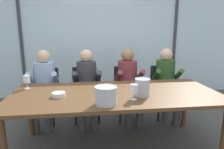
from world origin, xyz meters
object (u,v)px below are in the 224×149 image
at_px(chair_left_of_center, 85,89).
at_px(ice_bucket_secondary, 142,87).
at_px(person_maroon_top, 129,80).
at_px(ice_bucket_primary, 106,95).
at_px(wine_glass_by_left_taster, 26,80).
at_px(person_olive_shirt, 166,79).
at_px(wine_glass_near_bucket, 134,89).
at_px(chair_near_curtain, 45,90).
at_px(tasting_bowl, 59,95).
at_px(chair_center, 127,88).
at_px(person_charcoal_jacket, 87,81).
at_px(dining_table, 116,97).
at_px(person_pale_blue_shirt, 44,83).
at_px(chair_right_of_center, 163,87).

relative_size(chair_left_of_center, ice_bucket_secondary, 4.26).
xyz_separation_m(chair_left_of_center, person_maroon_top, (0.72, -0.16, 0.17)).
height_order(ice_bucket_primary, wine_glass_by_left_taster, ice_bucket_primary).
xyz_separation_m(person_olive_shirt, wine_glass_near_bucket, (-0.84, -1.13, 0.18)).
relative_size(chair_near_curtain, ice_bucket_secondary, 4.26).
bearing_deg(tasting_bowl, chair_center, 46.17).
bearing_deg(person_charcoal_jacket, dining_table, -68.79).
xyz_separation_m(person_charcoal_jacket, person_olive_shirt, (1.35, 0.00, 0.00)).
height_order(person_pale_blue_shirt, tasting_bowl, person_pale_blue_shirt).
distance_m(chair_left_of_center, person_charcoal_jacket, 0.24).
height_order(chair_center, tasting_bowl, chair_center).
bearing_deg(chair_right_of_center, ice_bucket_secondary, -124.93).
height_order(chair_right_of_center, ice_bucket_secondary, ice_bucket_secondary).
bearing_deg(ice_bucket_secondary, person_maroon_top, 87.10).
relative_size(tasting_bowl, wine_glass_by_left_taster, 0.87).
bearing_deg(chair_right_of_center, ice_bucket_primary, -133.24).
height_order(person_charcoal_jacket, person_maroon_top, same).
height_order(chair_near_curtain, person_charcoal_jacket, person_charcoal_jacket).
relative_size(dining_table, person_olive_shirt, 2.11).
bearing_deg(tasting_bowl, dining_table, 6.76).
distance_m(person_pale_blue_shirt, ice_bucket_secondary, 1.67).
bearing_deg(chair_left_of_center, wine_glass_near_bucket, -71.69).
bearing_deg(dining_table, ice_bucket_primary, -111.75).
xyz_separation_m(person_maroon_top, person_olive_shirt, (0.66, -0.00, 0.00)).
bearing_deg(person_pale_blue_shirt, person_olive_shirt, 0.14).
bearing_deg(wine_glass_near_bucket, chair_near_curtain, 133.47).
bearing_deg(person_olive_shirt, tasting_bowl, -146.55).
xyz_separation_m(chair_center, ice_bucket_primary, (-0.50, -1.38, 0.33)).
bearing_deg(person_maroon_top, tasting_bowl, -142.59).
bearing_deg(chair_left_of_center, wine_glass_by_left_taster, -142.26).
bearing_deg(dining_table, wine_glass_near_bucket, -60.63).
relative_size(person_pale_blue_shirt, wine_glass_by_left_taster, 6.92).
height_order(person_charcoal_jacket, ice_bucket_secondary, person_charcoal_jacket).
xyz_separation_m(chair_left_of_center, chair_right_of_center, (1.38, -0.03, 0.00)).
distance_m(chair_near_curtain, wine_glass_by_left_taster, 0.77).
bearing_deg(person_pale_blue_shirt, chair_center, 6.03).
relative_size(chair_right_of_center, wine_glass_near_bucket, 5.09).
bearing_deg(chair_left_of_center, person_olive_shirt, -11.05).
height_order(chair_center, wine_glass_by_left_taster, wine_glass_by_left_taster).
distance_m(chair_right_of_center, wine_glass_near_bucket, 1.55).
bearing_deg(dining_table, person_maroon_top, 67.97).
bearing_deg(ice_bucket_secondary, chair_left_of_center, 119.83).
distance_m(ice_bucket_secondary, wine_glass_by_left_taster, 1.50).
distance_m(person_olive_shirt, ice_bucket_secondary, 1.25).
relative_size(chair_near_curtain, wine_glass_by_left_taster, 5.09).
distance_m(person_maroon_top, ice_bucket_secondary, 1.03).
bearing_deg(chair_center, person_pale_blue_shirt, -178.52).
bearing_deg(chair_near_curtain, person_olive_shirt, 2.13).
distance_m(person_maroon_top, wine_glass_near_bucket, 1.16).
bearing_deg(dining_table, person_pale_blue_shirt, 140.63).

